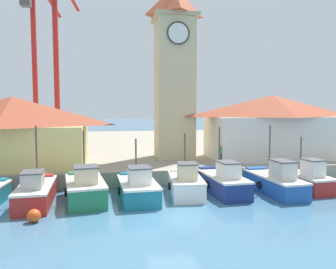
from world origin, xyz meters
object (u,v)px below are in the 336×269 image
(mooring_buoy, at_px, (34,216))
(port_crane_far, at_px, (36,84))
(dock_worker_near_tower, at_px, (222,153))
(fishing_boat_center, at_px, (186,183))
(warehouse_left, at_px, (13,131))
(fishing_boat_right_outer, at_px, (306,179))
(fishing_boat_left_outer, at_px, (36,192))
(port_crane_near, at_px, (57,82))
(fishing_boat_right_inner, at_px, (275,182))
(fishing_boat_mid_left, at_px, (138,188))
(fishing_boat_mid_right, at_px, (223,182))
(clock_tower, at_px, (174,69))
(fishing_boat_left_inner, at_px, (85,188))
(warehouse_right, at_px, (272,126))

(mooring_buoy, bearing_deg, port_crane_far, 101.35)
(dock_worker_near_tower, bearing_deg, port_crane_far, 139.93)
(fishing_boat_center, xyz_separation_m, warehouse_left, (-11.77, 5.97, 3.05))
(fishing_boat_right_outer, bearing_deg, warehouse_left, 163.21)
(fishing_boat_left_outer, relative_size, port_crane_near, 0.26)
(fishing_boat_right_inner, bearing_deg, fishing_boat_mid_left, 179.95)
(fishing_boat_mid_right, height_order, port_crane_near, port_crane_near)
(fishing_boat_mid_left, distance_m, fishing_boat_right_outer, 11.34)
(clock_tower, bearing_deg, port_crane_near, 145.89)
(port_crane_near, bearing_deg, fishing_boat_center, -57.74)
(fishing_boat_left_outer, relative_size, clock_tower, 0.30)
(fishing_boat_mid_right, bearing_deg, fishing_boat_center, -179.17)
(fishing_boat_left_outer, distance_m, port_crane_near, 18.19)
(port_crane_near, distance_m, dock_worker_near_tower, 19.21)
(warehouse_left, bearing_deg, port_crane_far, 94.45)
(fishing_boat_right_outer, distance_m, clock_tower, 13.97)
(fishing_boat_left_outer, xyz_separation_m, fishing_boat_mid_left, (5.80, 0.00, 0.01))
(fishing_boat_right_outer, relative_size, port_crane_far, 0.23)
(fishing_boat_left_inner, relative_size, port_crane_near, 0.26)
(fishing_boat_center, relative_size, dock_worker_near_tower, 2.73)
(clock_tower, distance_m, mooring_buoy, 17.48)
(fishing_boat_center, bearing_deg, dock_worker_near_tower, 48.67)
(fishing_boat_right_inner, distance_m, fishing_boat_right_outer, 2.51)
(fishing_boat_mid_left, xyz_separation_m, warehouse_left, (-8.68, 6.50, 3.06))
(fishing_boat_left_inner, distance_m, fishing_boat_mid_left, 3.07)
(fishing_boat_left_outer, distance_m, fishing_boat_mid_right, 11.37)
(fishing_boat_left_inner, distance_m, clock_tower, 13.99)
(fishing_boat_mid_right, distance_m, fishing_boat_right_outer, 5.78)
(fishing_boat_center, height_order, port_crane_near, port_crane_near)
(clock_tower, bearing_deg, port_crane_far, 144.21)
(clock_tower, height_order, warehouse_left, clock_tower)
(warehouse_left, xyz_separation_m, port_crane_far, (-0.97, 12.41, 4.37))
(warehouse_right, bearing_deg, fishing_boat_right_inner, -115.46)
(warehouse_right, bearing_deg, dock_worker_near_tower, -155.70)
(warehouse_left, bearing_deg, fishing_boat_left_outer, -66.08)
(port_crane_far, height_order, dock_worker_near_tower, port_crane_far)
(fishing_boat_mid_left, distance_m, fishing_boat_mid_right, 5.58)
(port_crane_near, relative_size, port_crane_far, 0.99)
(fishing_boat_left_inner, height_order, dock_worker_near_tower, fishing_boat_left_inner)
(fishing_boat_right_inner, bearing_deg, fishing_boat_left_inner, 179.33)
(fishing_boat_right_outer, distance_m, port_crane_near, 25.52)
(warehouse_left, bearing_deg, port_crane_near, 80.60)
(fishing_boat_left_inner, height_order, fishing_boat_mid_left, fishing_boat_left_inner)
(clock_tower, xyz_separation_m, dock_worker_near_tower, (2.98, -4.15, -6.94))
(fishing_boat_mid_right, relative_size, warehouse_left, 0.48)
(fishing_boat_mid_left, height_order, clock_tower, clock_tower)
(fishing_boat_left_outer, relative_size, port_crane_far, 0.26)
(fishing_boat_mid_right, relative_size, mooring_buoy, 7.96)
(warehouse_right, distance_m, dock_worker_near_tower, 6.27)
(fishing_boat_left_inner, xyz_separation_m, fishing_boat_right_inner, (11.94, -0.14, -0.03))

